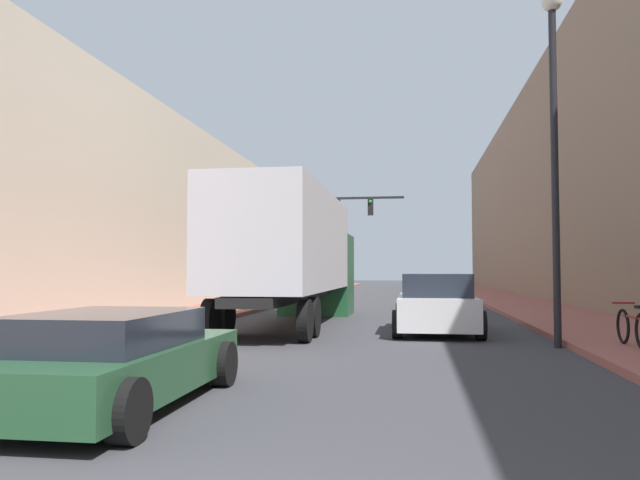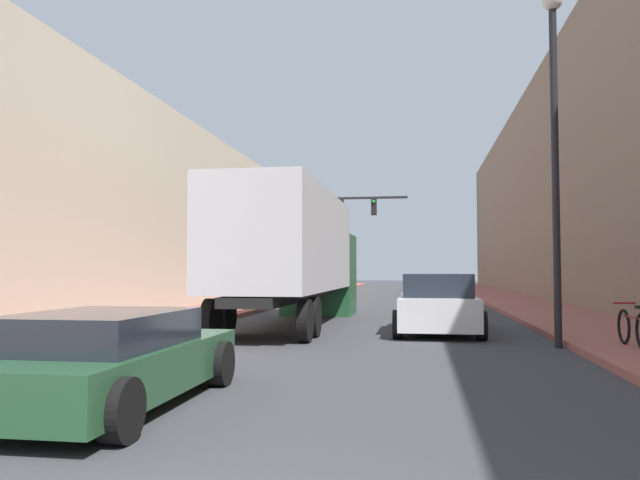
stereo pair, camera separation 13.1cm
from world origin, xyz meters
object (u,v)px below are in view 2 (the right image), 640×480
at_px(semi_truck, 296,253).
at_px(parked_bicycle, 633,328).
at_px(suv_car, 437,305).
at_px(traffic_signal_gantry, 332,226).
at_px(street_lamp, 554,121).
at_px(sedan_car, 107,359).

distance_m(semi_truck, parked_bicycle, 9.82).
distance_m(suv_car, traffic_signal_gantry, 18.21).
distance_m(suv_car, street_lamp, 5.61).
xyz_separation_m(sedan_car, suv_car, (4.25, 9.70, 0.18)).
relative_size(suv_car, traffic_signal_gantry, 0.75).
height_order(semi_truck, street_lamp, street_lamp).
height_order(traffic_signal_gantry, parked_bicycle, traffic_signal_gantry).
xyz_separation_m(suv_car, street_lamp, (2.47, -2.83, 4.17)).
bearing_deg(traffic_signal_gantry, sedan_car, -87.88).
height_order(sedan_car, traffic_signal_gantry, traffic_signal_gantry).
distance_m(street_lamp, parked_bicycle, 4.64).
bearing_deg(street_lamp, semi_truck, 144.84).
distance_m(traffic_signal_gantry, street_lamp, 21.40).
bearing_deg(suv_car, street_lamp, -48.83).
bearing_deg(sedan_car, suv_car, 66.36).
xyz_separation_m(semi_truck, suv_car, (4.20, -1.87, -1.44)).
xyz_separation_m(sedan_car, street_lamp, (6.72, 6.88, 4.34)).
distance_m(suv_car, parked_bicycle, 5.26).
height_order(sedan_car, street_lamp, street_lamp).
bearing_deg(suv_car, parked_bicycle, -45.54).
relative_size(traffic_signal_gantry, parked_bicycle, 3.25).
distance_m(sedan_car, suv_car, 10.59).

